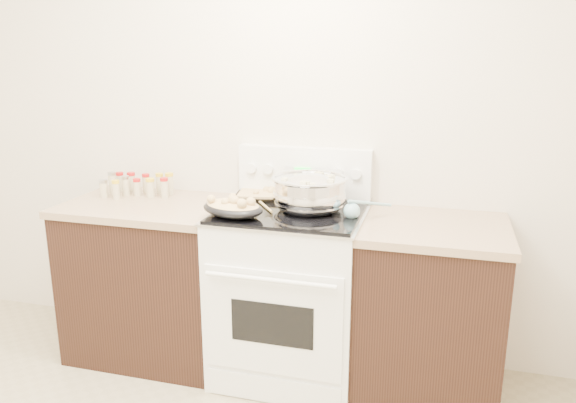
% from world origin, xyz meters
% --- Properties ---
extents(room_shell, '(4.10, 3.60, 2.75)m').
position_xyz_m(room_shell, '(0.00, 0.00, 1.70)').
color(room_shell, beige).
rests_on(room_shell, ground).
extents(counter_left, '(0.93, 0.67, 0.92)m').
position_xyz_m(counter_left, '(-0.48, 1.43, 0.46)').
color(counter_left, black).
rests_on(counter_left, ground).
extents(counter_right, '(0.73, 0.67, 0.92)m').
position_xyz_m(counter_right, '(1.08, 1.43, 0.46)').
color(counter_right, black).
rests_on(counter_right, ground).
extents(kitchen_range, '(0.78, 0.73, 1.22)m').
position_xyz_m(kitchen_range, '(0.35, 1.42, 0.49)').
color(kitchen_range, white).
rests_on(kitchen_range, ground).
extents(mixing_bowl, '(0.44, 0.44, 0.23)m').
position_xyz_m(mixing_bowl, '(0.45, 1.44, 1.03)').
color(mixing_bowl, silver).
rests_on(mixing_bowl, kitchen_range).
extents(roasting_pan, '(0.39, 0.32, 0.11)m').
position_xyz_m(roasting_pan, '(0.11, 1.22, 0.99)').
color(roasting_pan, black).
rests_on(roasting_pan, kitchen_range).
extents(baking_sheet, '(0.41, 0.32, 0.06)m').
position_xyz_m(baking_sheet, '(0.17, 1.63, 0.96)').
color(baking_sheet, black).
rests_on(baking_sheet, kitchen_range).
extents(wooden_spoon, '(0.16, 0.22, 0.04)m').
position_xyz_m(wooden_spoon, '(0.16, 1.37, 0.95)').
color(wooden_spoon, tan).
rests_on(wooden_spoon, kitchen_range).
extents(blue_ladle, '(0.22, 0.22, 0.10)m').
position_xyz_m(blue_ladle, '(0.69, 1.38, 0.98)').
color(blue_ladle, '#7BAAB8').
rests_on(blue_ladle, kitchen_range).
extents(spice_jars, '(0.39, 0.23, 0.13)m').
position_xyz_m(spice_jars, '(-0.63, 1.56, 0.98)').
color(spice_jars, '#BFB28C').
rests_on(spice_jars, counter_left).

